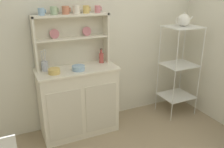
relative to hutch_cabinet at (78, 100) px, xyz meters
name	(u,v)px	position (x,y,z in m)	size (l,w,h in m)	color
wall_back	(86,31)	(0.22, 0.26, 0.81)	(3.84, 0.05, 2.50)	silver
hutch_cabinet	(78,100)	(0.00, 0.00, 0.00)	(0.96, 0.45, 0.86)	silver
hutch_shelf_unit	(71,36)	(0.00, 0.16, 0.78)	(0.90, 0.18, 0.62)	beige
bakers_rack	(179,62)	(1.46, -0.11, 0.33)	(0.45, 0.40, 1.28)	silver
cup_sky_0	(41,12)	(-0.32, 0.12, 1.08)	(0.08, 0.07, 0.08)	#8EB2D1
cup_sage_1	(54,11)	(-0.19, 0.12, 1.09)	(0.09, 0.08, 0.09)	#9EB78E
cup_terracotta_2	(66,10)	(-0.05, 0.12, 1.09)	(0.10, 0.08, 0.09)	#C67556
cup_cream_3	(77,9)	(0.07, 0.12, 1.09)	(0.09, 0.08, 0.09)	silver
cup_gold_4	(86,9)	(0.19, 0.12, 1.09)	(0.09, 0.07, 0.09)	#DBB760
cup_rose_5	(98,9)	(0.33, 0.12, 1.08)	(0.08, 0.07, 0.08)	#D17A84
bowl_mixing_large	(54,71)	(-0.28, -0.07, 0.45)	(0.13, 0.13, 0.06)	#DBB760
bowl_floral_medium	(78,68)	(0.00, -0.07, 0.45)	(0.15, 0.15, 0.05)	#8EB2D1
jam_bottle	(101,57)	(0.35, 0.09, 0.49)	(0.06, 0.06, 0.18)	#B74C47
utensil_jar	(45,66)	(-0.35, 0.08, 0.48)	(0.08, 0.08, 0.25)	#B2B7C6
porcelain_teapot	(184,20)	(1.45, -0.11, 0.92)	(0.25, 0.16, 0.18)	white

